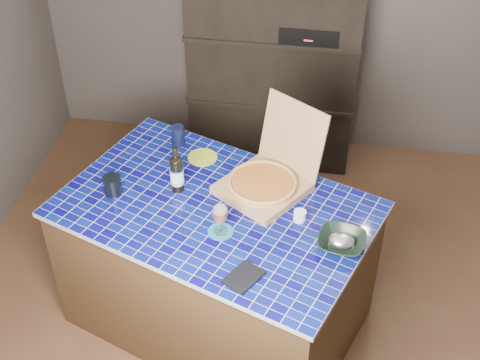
% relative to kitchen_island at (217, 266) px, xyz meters
% --- Properties ---
extents(room, '(3.50, 3.50, 3.50)m').
position_rel_kitchen_island_xyz_m(room, '(0.10, 0.16, 0.81)').
color(room, brown).
rests_on(room, ground).
extents(shelving_unit, '(1.20, 0.41, 1.80)m').
position_rel_kitchen_island_xyz_m(shelving_unit, '(0.11, 1.69, 0.46)').
color(shelving_unit, black).
rests_on(shelving_unit, floor).
extents(kitchen_island, '(1.86, 1.52, 0.88)m').
position_rel_kitchen_island_xyz_m(kitchen_island, '(0.00, 0.00, 0.00)').
color(kitchen_island, '#412A19').
rests_on(kitchen_island, floor).
extents(pizza_box, '(0.60, 0.63, 0.44)m').
position_rel_kitchen_island_xyz_m(pizza_box, '(0.24, 0.19, 0.50)').
color(pizza_box, '#A18353').
rests_on(pizza_box, kitchen_island).
extents(mead_bottle, '(0.08, 0.08, 0.28)m').
position_rel_kitchen_island_xyz_m(mead_bottle, '(-0.23, 0.11, 0.55)').
color(mead_bottle, black).
rests_on(mead_bottle, kitchen_island).
extents(teal_trivet, '(0.13, 0.13, 0.01)m').
position_rel_kitchen_island_xyz_m(teal_trivet, '(0.06, -0.18, 0.44)').
color(teal_trivet, '#176479').
rests_on(teal_trivet, kitchen_island).
extents(wine_glass, '(0.08, 0.08, 0.18)m').
position_rel_kitchen_island_xyz_m(wine_glass, '(0.06, -0.18, 0.56)').
color(wine_glass, white).
rests_on(wine_glass, teal_trivet).
extents(tumbler, '(0.09, 0.09, 0.10)m').
position_rel_kitchen_island_xyz_m(tumbler, '(-0.56, 0.03, 0.49)').
color(tumbler, black).
rests_on(tumbler, kitchen_island).
extents(dvd_case, '(0.20, 0.22, 0.01)m').
position_rel_kitchen_island_xyz_m(dvd_case, '(0.22, -0.47, 0.44)').
color(dvd_case, black).
rests_on(dvd_case, kitchen_island).
extents(bowl, '(0.27, 0.27, 0.06)m').
position_rel_kitchen_island_xyz_m(bowl, '(0.66, -0.18, 0.47)').
color(bowl, black).
rests_on(bowl, kitchen_island).
extents(foil_contents, '(0.13, 0.11, 0.06)m').
position_rel_kitchen_island_xyz_m(foil_contents, '(0.66, -0.18, 0.48)').
color(foil_contents, silver).
rests_on(foil_contents, bowl).
extents(white_jar, '(0.06, 0.06, 0.06)m').
position_rel_kitchen_island_xyz_m(white_jar, '(0.44, -0.02, 0.47)').
color(white_jar, white).
rests_on(white_jar, kitchen_island).
extents(navy_cup, '(0.08, 0.08, 0.12)m').
position_rel_kitchen_island_xyz_m(navy_cup, '(-0.32, 0.52, 0.50)').
color(navy_cup, black).
rests_on(navy_cup, kitchen_island).
extents(green_trivet, '(0.17, 0.17, 0.01)m').
position_rel_kitchen_island_xyz_m(green_trivet, '(-0.15, 0.41, 0.44)').
color(green_trivet, '#92AA24').
rests_on(green_trivet, kitchen_island).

